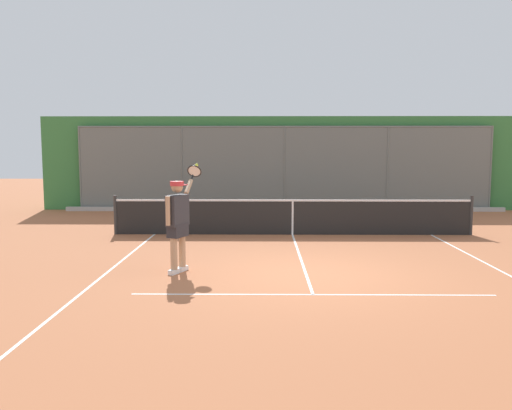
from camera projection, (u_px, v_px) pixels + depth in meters
ground_plane at (306, 275)px, 9.84m from camera, size 60.00×60.00×0.00m
court_line_markings at (314, 298)px, 8.31m from camera, size 7.58×10.74×0.01m
fence_backdrop at (284, 163)px, 20.24m from camera, size 18.29×1.37×3.52m
tennis_net at (293, 217)px, 14.30m from camera, size 9.74×0.09×1.07m
tennis_player at (178, 218)px, 9.92m from camera, size 0.57×1.40×2.04m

